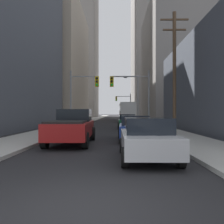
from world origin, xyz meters
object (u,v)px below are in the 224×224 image
object	(u,v)px
city_bus	(127,111)
traffic_signal_far_right	(124,102)
pickup_truck_red	(72,127)
traffic_signal_near_left	(83,90)
sedan_silver	(147,138)
traffic_signal_near_right	(132,90)
sedan_green	(127,121)
sedan_blue	(135,128)

from	to	relation	value
city_bus	traffic_signal_far_right	size ratio (longest dim) A/B	1.92
pickup_truck_red	traffic_signal_near_left	size ratio (longest dim) A/B	0.91
sedan_silver	traffic_signal_near_left	distance (m)	16.50
city_bus	traffic_signal_near_right	bearing A→B (deg)	-91.13
city_bus	traffic_signal_near_left	xyz separation A→B (m)	(-5.40, -19.08, 2.07)
pickup_truck_red	sedan_green	distance (m)	12.79
city_bus	pickup_truck_red	bearing A→B (deg)	-98.27
traffic_signal_near_right	city_bus	bearing A→B (deg)	88.87
city_bus	sedan_green	distance (m)	18.06
sedan_blue	traffic_signal_near_right	bearing A→B (deg)	87.13
sedan_silver	traffic_signal_near_left	world-z (taller)	traffic_signal_near_left
sedan_green	traffic_signal_far_right	distance (m)	28.82
sedan_green	traffic_signal_near_left	size ratio (longest dim) A/B	0.71
city_bus	pickup_truck_red	world-z (taller)	city_bus
traffic_signal_near_left	traffic_signal_far_right	bearing A→B (deg)	79.95
sedan_green	traffic_signal_near_left	xyz separation A→B (m)	(-4.57, -1.08, 3.23)
sedan_blue	traffic_signal_near_right	size ratio (longest dim) A/B	0.71
city_bus	traffic_signal_near_left	distance (m)	19.94
traffic_signal_near_left	sedan_green	bearing A→B (deg)	13.28
pickup_truck_red	sedan_silver	bearing A→B (deg)	-50.76
sedan_blue	traffic_signal_near_left	size ratio (longest dim) A/B	0.71
sedan_blue	traffic_signal_far_right	bearing A→B (deg)	88.93
pickup_truck_red	sedan_green	size ratio (longest dim) A/B	1.29
sedan_blue	traffic_signal_near_right	xyz separation A→B (m)	(0.50, 9.92, 3.28)
sedan_silver	sedan_blue	bearing A→B (deg)	90.06
traffic_signal_near_left	traffic_signal_far_right	distance (m)	30.17
sedan_blue	sedan_green	size ratio (longest dim) A/B	1.00
city_bus	pickup_truck_red	size ratio (longest dim) A/B	2.11
pickup_truck_red	sedan_blue	bearing A→B (deg)	19.99
traffic_signal_near_left	sedan_blue	bearing A→B (deg)	-65.49
city_bus	sedan_silver	world-z (taller)	city_bus
city_bus	traffic_signal_far_right	world-z (taller)	traffic_signal_far_right
sedan_silver	traffic_signal_near_right	bearing A→B (deg)	88.19
sedan_silver	traffic_signal_near_right	distance (m)	15.88
sedan_blue	traffic_signal_near_left	distance (m)	11.37
sedan_green	traffic_signal_far_right	size ratio (longest dim) A/B	0.71
pickup_truck_red	traffic_signal_near_left	distance (m)	11.66
sedan_silver	traffic_signal_near_right	world-z (taller)	traffic_signal_near_right
city_bus	traffic_signal_near_left	bearing A→B (deg)	-105.79
traffic_signal_near_left	traffic_signal_far_right	size ratio (longest dim) A/B	1.00
sedan_silver	sedan_green	xyz separation A→B (m)	(0.04, 16.61, 0.00)
pickup_truck_red	sedan_silver	size ratio (longest dim) A/B	1.30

